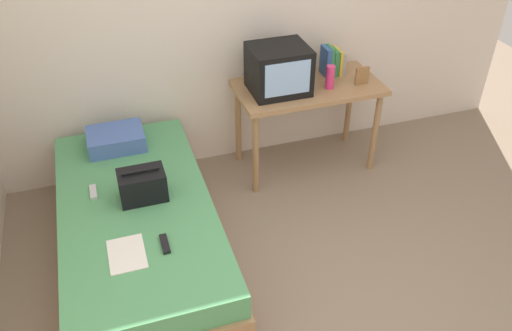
% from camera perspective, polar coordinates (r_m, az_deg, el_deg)
% --- Properties ---
extents(ground_plane, '(8.00, 8.00, 0.00)m').
position_cam_1_polar(ground_plane, '(3.41, 7.51, -16.35)').
color(ground_plane, '#84705B').
extents(wall_back, '(5.20, 0.10, 2.60)m').
position_cam_1_polar(wall_back, '(4.21, -2.73, 16.63)').
color(wall_back, beige).
rests_on(wall_back, ground).
extents(bed, '(1.00, 2.00, 0.49)m').
position_cam_1_polar(bed, '(3.66, -12.53, -7.03)').
color(bed, '#9E754C').
rests_on(bed, ground).
extents(desk, '(1.16, 0.60, 0.76)m').
position_cam_1_polar(desk, '(4.28, 5.65, 7.51)').
color(desk, '#9E754C').
rests_on(desk, ground).
extents(tv, '(0.44, 0.39, 0.36)m').
position_cam_1_polar(tv, '(4.05, 2.48, 10.40)').
color(tv, black).
rests_on(tv, desk).
extents(water_bottle, '(0.07, 0.07, 0.19)m').
position_cam_1_polar(water_bottle, '(4.17, 8.05, 9.49)').
color(water_bottle, '#E53372').
rests_on(water_bottle, desk).
extents(book_row, '(0.17, 0.17, 0.24)m').
position_cam_1_polar(book_row, '(4.40, 8.32, 11.15)').
color(book_row, '#2D5699').
rests_on(book_row, desk).
extents(picture_frame, '(0.11, 0.02, 0.14)m').
position_cam_1_polar(picture_frame, '(4.28, 11.45, 9.55)').
color(picture_frame, olive).
rests_on(picture_frame, desk).
extents(pillow, '(0.41, 0.32, 0.13)m').
position_cam_1_polar(pillow, '(4.05, -14.98, 2.80)').
color(pillow, '#4766AD').
rests_on(pillow, bed).
extents(handbag, '(0.30, 0.20, 0.23)m').
position_cam_1_polar(handbag, '(3.48, -12.24, -2.09)').
color(handbag, black).
rests_on(handbag, bed).
extents(magazine, '(0.21, 0.29, 0.01)m').
position_cam_1_polar(magazine, '(3.16, -13.86, -9.32)').
color(magazine, white).
rests_on(magazine, bed).
extents(remote_dark, '(0.04, 0.16, 0.02)m').
position_cam_1_polar(remote_dark, '(3.16, -9.88, -8.39)').
color(remote_dark, black).
rests_on(remote_dark, bed).
extents(remote_silver, '(0.04, 0.14, 0.02)m').
position_cam_1_polar(remote_silver, '(3.65, -17.26, -2.76)').
color(remote_silver, '#B7B7BC').
rests_on(remote_silver, bed).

